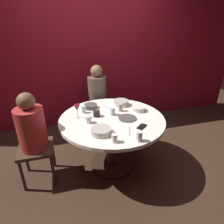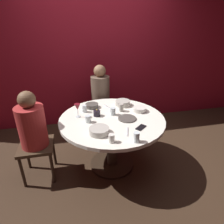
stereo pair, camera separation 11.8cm
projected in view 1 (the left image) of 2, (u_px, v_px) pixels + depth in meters
ground_plane at (112, 164)px, 2.69m from camera, size 8.00×8.00×0.00m
back_wall at (91, 54)px, 3.37m from camera, size 6.00×0.10×2.60m
dining_table at (112, 128)px, 2.45m from camera, size 1.31×1.31×0.73m
seated_diner_left at (32, 130)px, 2.16m from camera, size 0.40×0.40×1.15m
seated_diner_back at (97, 93)px, 3.16m from camera, size 0.40×0.40×1.20m
candle_holder at (97, 114)px, 2.40m from camera, size 0.09×0.09×0.09m
wine_glass at (77, 108)px, 2.33m from camera, size 0.08×0.08×0.18m
dinner_plate at (127, 118)px, 2.36m from camera, size 0.22×0.22×0.01m
cell_phone at (142, 127)px, 2.17m from camera, size 0.15×0.14×0.01m
bowl_serving_large at (101, 131)px, 2.03m from camera, size 0.22×0.22×0.06m
bowl_salad_center at (121, 103)px, 2.72m from camera, size 0.21×0.21×0.07m
bowl_small_white at (138, 109)px, 2.56m from camera, size 0.18×0.18×0.06m
bowl_sauce_side at (91, 106)px, 2.64m from camera, size 0.18×0.18×0.05m
cup_near_candle at (114, 138)px, 1.89m from camera, size 0.06×0.06×0.09m
cup_by_left_diner at (83, 109)px, 2.49m from camera, size 0.06×0.06×0.10m
cup_by_right_diner at (112, 111)px, 2.44m from camera, size 0.07×0.07×0.10m
cup_center_front at (120, 107)px, 2.54m from camera, size 0.06×0.06×0.10m
cup_far_edge at (139, 136)px, 1.90m from camera, size 0.06×0.06×0.11m
cup_beside_wine at (88, 119)px, 2.25m from camera, size 0.07×0.07×0.09m
fork_near_plate at (107, 107)px, 2.67m from camera, size 0.08×0.17×0.01m
knife_near_plate at (129, 131)px, 2.08m from camera, size 0.07×0.18×0.01m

